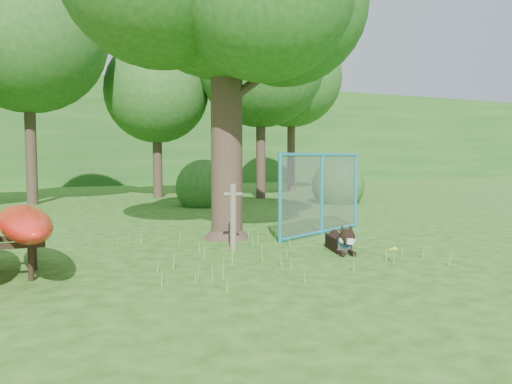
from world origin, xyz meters
name	(u,v)px	position (x,y,z in m)	size (l,w,h in m)	color
ground	(279,267)	(0.00, 0.00, 0.00)	(80.00, 80.00, 0.00)	#1E4E0F
wooden_post	(233,216)	(-0.11, 1.44, 0.60)	(0.30, 0.18, 1.13)	#64594B
husky_dog	(341,242)	(1.47, 0.58, 0.18)	(0.54, 1.08, 0.50)	black
fence_section	(322,194)	(2.24, 2.38, 0.83)	(2.62, 1.23, 2.76)	#299CC1
wildflower_clump	(394,250)	(1.68, -0.46, 0.19)	(0.11, 0.11, 0.24)	green
bg_tree_b	(27,34)	(-3.00, 12.00, 5.61)	(5.20, 5.20, 8.22)	#35261D
bg_tree_c	(157,91)	(1.50, 13.00, 4.11)	(4.00, 4.00, 6.12)	#35261D
bg_tree_d	(261,64)	(5.00, 11.00, 5.08)	(4.80, 4.80, 7.50)	#35261D
bg_tree_e	(291,77)	(8.00, 14.00, 5.23)	(4.60, 4.60, 7.55)	#35261D
shrub_right	(338,203)	(6.50, 8.00, 0.00)	(1.80, 1.80, 1.80)	#20531A
shrub_mid	(204,206)	(2.00, 9.00, 0.00)	(1.80, 1.80, 1.80)	#20531A
wooded_hillside	(77,135)	(0.00, 28.00, 3.00)	(80.00, 12.00, 6.00)	#20531A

